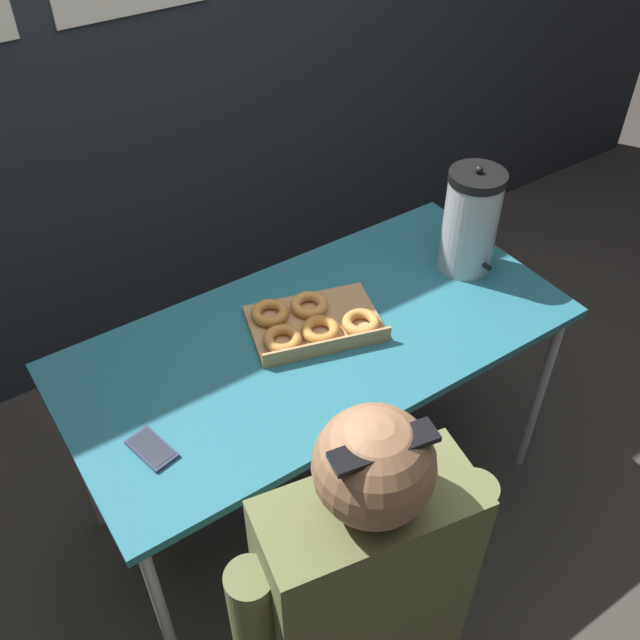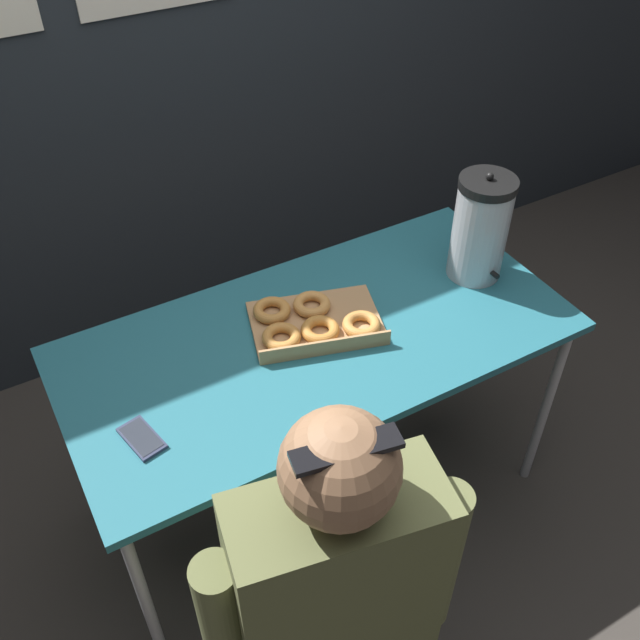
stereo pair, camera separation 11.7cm
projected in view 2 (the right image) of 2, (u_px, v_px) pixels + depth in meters
ground_plane at (319, 490)px, 2.60m from camera, size 12.00×12.00×0.00m
back_wall at (162, 57)px, 2.52m from camera, size 6.00×0.11×2.41m
folding_table at (319, 348)px, 2.12m from camera, size 1.50×0.72×0.78m
donut_box at (313, 323)px, 2.09m from camera, size 0.44×0.36×0.05m
coffee_urn at (480, 228)px, 2.19m from camera, size 0.18×0.20×0.37m
cell_phone at (142, 438)px, 1.80m from camera, size 0.10×0.15×0.01m
person_seated at (335, 619)px, 1.61m from camera, size 0.58×0.30×1.30m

